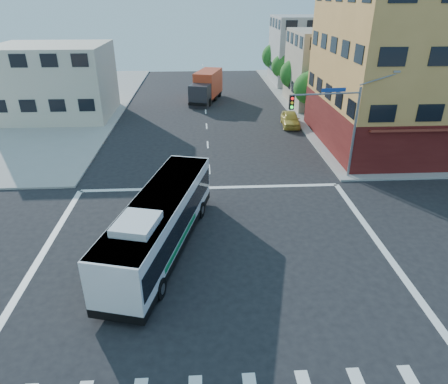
{
  "coord_description": "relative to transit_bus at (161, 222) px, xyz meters",
  "views": [
    {
      "loc": [
        -0.52,
        -17.16,
        12.85
      ],
      "look_at": [
        0.68,
        3.62,
        2.54
      ],
      "focal_mm": 32.0,
      "sensor_mm": 36.0,
      "label": 1
    }
  ],
  "objects": [
    {
      "name": "corner_building_ne",
      "position": [
        22.86,
        16.76,
        4.13
      ],
      "size": [
        18.1,
        15.44,
        14.0
      ],
      "color": "#CF934A",
      "rests_on": "ground"
    },
    {
      "name": "signal_mast_ne",
      "position": [
        11.95,
        8.9,
        3.22
      ],
      "size": [
        7.91,
        1.13,
        8.07
      ],
      "color": "gray",
      "rests_on": "ground"
    },
    {
      "name": "building_west",
      "position": [
        -14.14,
        28.26,
        2.25
      ],
      "size": [
        12.06,
        10.06,
        8.0
      ],
      "color": "beige",
      "rests_on": "ground"
    },
    {
      "name": "building_east_near",
      "position": [
        19.86,
        32.26,
        2.75
      ],
      "size": [
        12.06,
        10.06,
        9.0
      ],
      "color": "tan",
      "rests_on": "ground"
    },
    {
      "name": "street_tree_c",
      "position": [
        14.78,
        42.2,
        1.7
      ],
      "size": [
        3.4,
        3.4,
        5.29
      ],
      "color": "#351F13",
      "rests_on": "ground"
    },
    {
      "name": "street_tree_a",
      "position": [
        14.78,
        26.2,
        1.83
      ],
      "size": [
        3.6,
        3.6,
        5.53
      ],
      "color": "#351F13",
      "rests_on": "ground"
    },
    {
      "name": "parked_car",
      "position": [
        11.97,
        22.82,
        -0.99
      ],
      "size": [
        2.2,
        4.66,
        1.54
      ],
      "primitive_type": "imported",
      "rotation": [
        0.0,
        0.0,
        -0.09
      ],
      "color": "gold",
      "rests_on": "ground"
    },
    {
      "name": "ground",
      "position": [
        2.88,
        -1.72,
        -1.76
      ],
      "size": [
        120.0,
        120.0,
        0.0
      ],
      "primitive_type": "plane",
      "color": "black",
      "rests_on": "ground"
    },
    {
      "name": "box_truck",
      "position": [
        3.09,
        34.76,
        0.08
      ],
      "size": [
        4.71,
        8.77,
        3.79
      ],
      "rotation": [
        0.0,
        0.0,
        -0.29
      ],
      "color": "#28272C",
      "rests_on": "ground"
    },
    {
      "name": "transit_bus",
      "position": [
        0.0,
        0.0,
        0.0
      ],
      "size": [
        5.54,
        12.42,
        3.6
      ],
      "rotation": [
        0.0,
        0.0,
        -0.25
      ],
      "color": "black",
      "rests_on": "ground"
    },
    {
      "name": "building_east_far",
      "position": [
        19.86,
        46.26,
        3.25
      ],
      "size": [
        12.06,
        10.06,
        10.0
      ],
      "color": "#A4A49F",
      "rests_on": "ground"
    },
    {
      "name": "street_tree_d",
      "position": [
        14.78,
        50.2,
        2.12
      ],
      "size": [
        4.0,
        4.0,
        6.03
      ],
      "color": "#351F13",
      "rests_on": "ground"
    },
    {
      "name": "street_tree_b",
      "position": [
        14.78,
        34.2,
        1.99
      ],
      "size": [
        3.8,
        3.8,
        5.79
      ],
      "color": "#351F13",
      "rests_on": "ground"
    }
  ]
}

